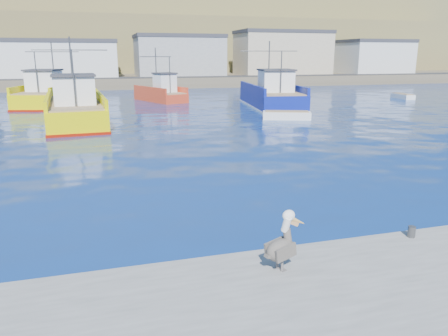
% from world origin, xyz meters
% --- Properties ---
extents(ground, '(260.00, 260.00, 0.00)m').
position_xyz_m(ground, '(0.00, 0.00, 0.00)').
color(ground, navy).
rests_on(ground, ground).
extents(dock_bollards, '(36.20, 0.20, 0.30)m').
position_xyz_m(dock_bollards, '(0.60, -3.40, 0.65)').
color(dock_bollards, '#4C4C4C').
rests_on(dock_bollards, dock).
extents(far_shore, '(200.00, 81.00, 24.00)m').
position_xyz_m(far_shore, '(0.00, 109.20, 8.98)').
color(far_shore, brown).
rests_on(far_shore, ground).
extents(trawler_yellow_a, '(5.65, 12.58, 6.65)m').
position_xyz_m(trawler_yellow_a, '(-6.35, 23.36, 1.10)').
color(trawler_yellow_a, '#D6CB00').
rests_on(trawler_yellow_a, ground).
extents(trawler_yellow_b, '(7.15, 12.66, 6.60)m').
position_xyz_m(trawler_yellow_b, '(-9.32, 37.65, 1.08)').
color(trawler_yellow_b, '#D6CB00').
rests_on(trawler_yellow_b, ground).
extents(trawler_blue, '(6.22, 12.98, 6.67)m').
position_xyz_m(trawler_blue, '(12.58, 29.65, 1.10)').
color(trawler_blue, navy).
rests_on(trawler_blue, ground).
extents(boat_orange, '(5.48, 8.27, 6.01)m').
position_xyz_m(boat_orange, '(2.53, 38.45, 1.00)').
color(boat_orange, red).
rests_on(boat_orange, ground).
extents(skiff_mid, '(4.15, 2.72, 0.85)m').
position_xyz_m(skiff_mid, '(10.36, 20.92, 0.27)').
color(skiff_mid, silver).
rests_on(skiff_mid, ground).
extents(skiff_far, '(1.58, 3.60, 0.76)m').
position_xyz_m(skiff_far, '(31.41, 33.34, 0.24)').
color(skiff_far, silver).
rests_on(skiff_far, ground).
extents(pelican, '(1.11, 0.64, 1.38)m').
position_xyz_m(pelican, '(-1.02, -4.09, 1.09)').
color(pelican, '#595451').
rests_on(pelican, dock).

